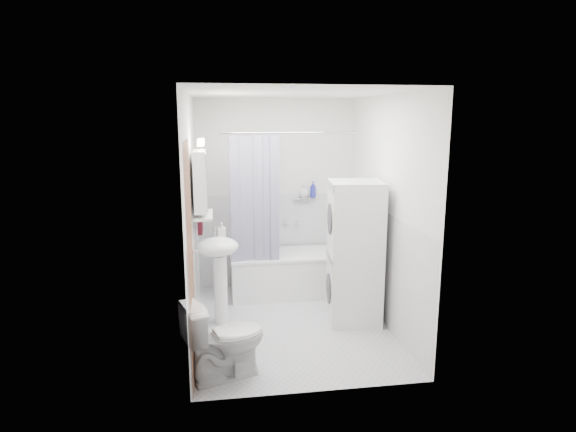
{
  "coord_description": "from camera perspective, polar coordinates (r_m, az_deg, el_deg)",
  "views": [
    {
      "loc": [
        -0.75,
        -4.74,
        2.17
      ],
      "look_at": [
        -0.02,
        0.15,
        1.15
      ],
      "focal_mm": 30.0,
      "sensor_mm": 36.0,
      "label": 1
    }
  ],
  "objects": [
    {
      "name": "shampoo_b",
      "position": [
        6.18,
        2.97,
        2.59
      ],
      "size": [
        0.08,
        0.21,
        0.08
      ],
      "primitive_type": "imported",
      "color": "#262B98",
      "rests_on": "shower_caddy"
    },
    {
      "name": "shelf_bottle",
      "position": [
        4.78,
        -10.04,
        0.32
      ],
      "size": [
        0.07,
        0.18,
        0.07
      ],
      "primitive_type": "imported",
      "color": "gray",
      "rests_on": "shelf"
    },
    {
      "name": "door",
      "position": [
        4.36,
        -10.86,
        -4.18
      ],
      "size": [
        0.05,
        2.0,
        2.0
      ],
      "color": "brown",
      "rests_on": "ground"
    },
    {
      "name": "curtain_rod",
      "position": [
        5.46,
        0.14,
        9.84
      ],
      "size": [
        1.55,
        0.02,
        0.02
      ],
      "primitive_type": "cylinder",
      "rotation": [
        0.0,
        1.57,
        0.0
      ],
      "color": "silver",
      "rests_on": "room_walls"
    },
    {
      "name": "toilet",
      "position": [
        4.21,
        -7.49,
        -14.27
      ],
      "size": [
        0.78,
        0.59,
        0.68
      ],
      "primitive_type": "imported",
      "rotation": [
        0.0,
        0.0,
        1.9
      ],
      "color": "white",
      "rests_on": "ground"
    },
    {
      "name": "room_walls",
      "position": [
        4.85,
        0.47,
        3.52
      ],
      "size": [
        2.6,
        2.6,
        2.6
      ],
      "color": "white",
      "rests_on": "ground"
    },
    {
      "name": "shampoo_a",
      "position": [
        6.15,
        1.88,
        2.8
      ],
      "size": [
        0.13,
        0.17,
        0.13
      ],
      "primitive_type": "imported",
      "color": "gray",
      "rests_on": "shower_caddy"
    },
    {
      "name": "shower_curtain",
      "position": [
        5.49,
        -3.99,
        1.95
      ],
      "size": [
        0.55,
        0.02,
        1.45
      ],
      "color": "#15174A",
      "rests_on": "curtain_rod"
    },
    {
      "name": "medicine_cabinet",
      "position": [
        4.88,
        -10.3,
        4.32
      ],
      "size": [
        0.13,
        0.5,
        0.71
      ],
      "color": "white",
      "rests_on": "room_walls"
    },
    {
      "name": "soap_pump",
      "position": [
        5.14,
        -7.83,
        -2.23
      ],
      "size": [
        0.08,
        0.17,
        0.08
      ],
      "primitive_type": "imported",
      "color": "gray",
      "rests_on": "sink"
    },
    {
      "name": "floor",
      "position": [
        5.27,
        0.44,
        -12.7
      ],
      "size": [
        2.6,
        2.6,
        0.0
      ],
      "primitive_type": "plane",
      "color": "silver",
      "rests_on": "ground"
    },
    {
      "name": "bathtub",
      "position": [
        6.02,
        -0.25,
        -6.58
      ],
      "size": [
        1.37,
        0.65,
        0.52
      ],
      "color": "white",
      "rests_on": "ground"
    },
    {
      "name": "shower_caddy",
      "position": [
        6.16,
        1.62,
        2.09
      ],
      "size": [
        0.22,
        0.06,
        0.02
      ],
      "primitive_type": "cube",
      "color": "silver",
      "rests_on": "room_walls"
    },
    {
      "name": "tub_spout",
      "position": [
        6.22,
        1.13,
        -0.68
      ],
      "size": [
        0.04,
        0.12,
        0.04
      ],
      "primitive_type": "cylinder",
      "rotation": [
        1.57,
        0.0,
        0.0
      ],
      "color": "silver",
      "rests_on": "room_walls"
    },
    {
      "name": "towel",
      "position": [
        5.27,
        -10.48,
        2.53
      ],
      "size": [
        0.07,
        0.34,
        0.81
      ],
      "color": "#4E1524",
      "rests_on": "room_walls"
    },
    {
      "name": "sink",
      "position": [
        5.1,
        -8.24,
        -5.2
      ],
      "size": [
        0.44,
        0.37,
        1.04
      ],
      "color": "white",
      "rests_on": "ground"
    },
    {
      "name": "washer_dryer",
      "position": [
        5.17,
        7.87,
        -4.29
      ],
      "size": [
        0.6,
        0.59,
        1.52
      ],
      "rotation": [
        0.0,
        0.0,
        -0.11
      ],
      "color": "white",
      "rests_on": "ground"
    },
    {
      "name": "wainscot",
      "position": [
        5.33,
        -0.04,
        -5.52
      ],
      "size": [
        1.98,
        2.58,
        2.58
      ],
      "color": "white",
      "rests_on": "ground"
    },
    {
      "name": "shelf_cup",
      "position": [
        5.04,
        -9.97,
        1.09
      ],
      "size": [
        0.1,
        0.09,
        0.1
      ],
      "primitive_type": "imported",
      "color": "gray",
      "rests_on": "shelf"
    },
    {
      "name": "shelf",
      "position": [
        4.94,
        -9.98,
        0.12
      ],
      "size": [
        0.18,
        0.54,
        0.02
      ],
      "primitive_type": "cube",
      "color": "silver",
      "rests_on": "room_walls"
    }
  ]
}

